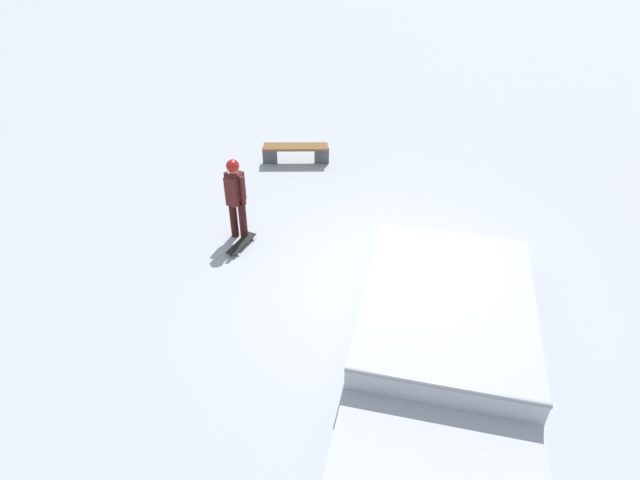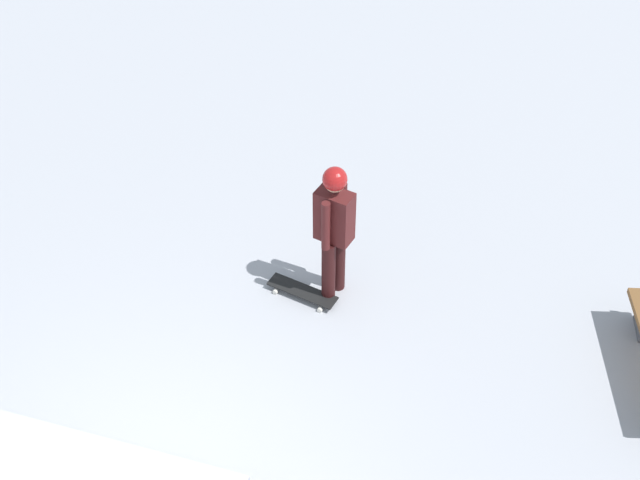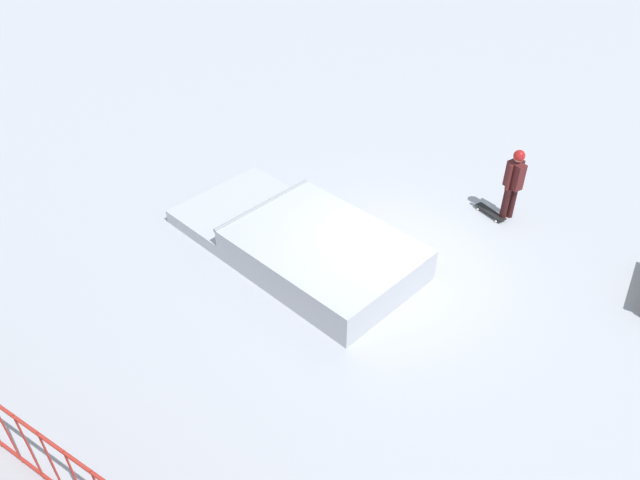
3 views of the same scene
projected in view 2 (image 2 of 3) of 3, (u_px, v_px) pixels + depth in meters
The scene contains 2 objects.
skater at pixel (334, 224), 8.56m from camera, with size 0.44×0.41×1.73m.
skateboard at pixel (302, 291), 9.16m from camera, with size 0.82×0.48×0.09m.
Camera 2 is at (-1.92, 3.50, 6.69)m, focal length 46.97 mm.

